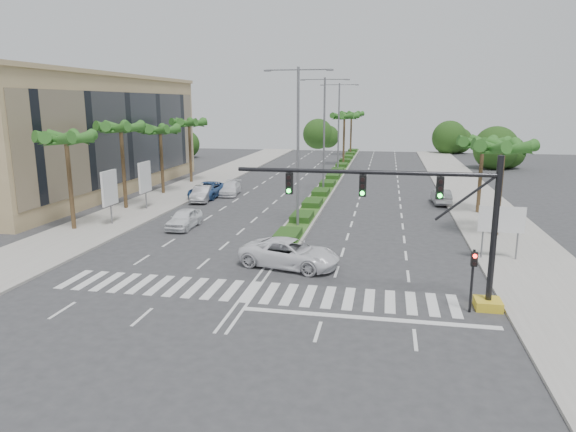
{
  "coord_description": "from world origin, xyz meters",
  "views": [
    {
      "loc": [
        6.57,
        -23.96,
        9.46
      ],
      "look_at": [
        1.03,
        4.7,
        3.0
      ],
      "focal_mm": 32.0,
      "sensor_mm": 36.0,
      "label": 1
    }
  ],
  "objects_px": {
    "car_parked_c": "(208,190)",
    "car_crossing": "(290,253)",
    "car_parked_d": "(230,188)",
    "car_right": "(441,197)",
    "car_parked_b": "(202,194)",
    "car_parked_a": "(184,219)"
  },
  "relations": [
    {
      "from": "car_parked_c",
      "to": "car_crossing",
      "type": "height_order",
      "value": "car_crossing"
    },
    {
      "from": "car_parked_d",
      "to": "car_parked_b",
      "type": "bearing_deg",
      "value": -117.97
    },
    {
      "from": "car_parked_a",
      "to": "car_right",
      "type": "height_order",
      "value": "car_parked_a"
    },
    {
      "from": "car_parked_b",
      "to": "car_parked_d",
      "type": "distance_m",
      "value": 4.3
    },
    {
      "from": "car_parked_b",
      "to": "car_parked_d",
      "type": "xyz_separation_m",
      "value": [
        1.62,
        3.98,
        -0.07
      ]
    },
    {
      "from": "car_parked_a",
      "to": "car_crossing",
      "type": "xyz_separation_m",
      "value": [
        9.78,
        -7.86,
        0.08
      ]
    },
    {
      "from": "car_parked_c",
      "to": "car_crossing",
      "type": "distance_m",
      "value": 24.14
    },
    {
      "from": "car_parked_a",
      "to": "car_parked_b",
      "type": "bearing_deg",
      "value": 103.19
    },
    {
      "from": "car_parked_d",
      "to": "car_right",
      "type": "relative_size",
      "value": 1.08
    },
    {
      "from": "car_parked_a",
      "to": "car_parked_c",
      "type": "height_order",
      "value": "car_parked_c"
    },
    {
      "from": "car_parked_b",
      "to": "car_crossing",
      "type": "xyz_separation_m",
      "value": [
        12.28,
        -18.61,
        0.07
      ]
    },
    {
      "from": "car_parked_c",
      "to": "car_crossing",
      "type": "bearing_deg",
      "value": -54.94
    },
    {
      "from": "car_parked_a",
      "to": "car_parked_b",
      "type": "height_order",
      "value": "car_parked_b"
    },
    {
      "from": "car_parked_b",
      "to": "car_right",
      "type": "bearing_deg",
      "value": -0.04
    },
    {
      "from": "car_parked_a",
      "to": "car_crossing",
      "type": "height_order",
      "value": "car_crossing"
    },
    {
      "from": "car_parked_b",
      "to": "car_right",
      "type": "relative_size",
      "value": 1.06
    },
    {
      "from": "car_parked_a",
      "to": "car_parked_c",
      "type": "distance_m",
      "value": 13.1
    },
    {
      "from": "car_parked_a",
      "to": "car_parked_c",
      "type": "xyz_separation_m",
      "value": [
        -2.66,
        12.83,
        0.04
      ]
    },
    {
      "from": "car_parked_c",
      "to": "car_crossing",
      "type": "xyz_separation_m",
      "value": [
        12.44,
        -20.69,
        0.04
      ]
    },
    {
      "from": "car_parked_c",
      "to": "car_parked_d",
      "type": "height_order",
      "value": "car_parked_c"
    },
    {
      "from": "car_right",
      "to": "car_parked_a",
      "type": "bearing_deg",
      "value": 31.32
    },
    {
      "from": "car_right",
      "to": "car_parked_c",
      "type": "bearing_deg",
      "value": -0.37
    }
  ]
}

